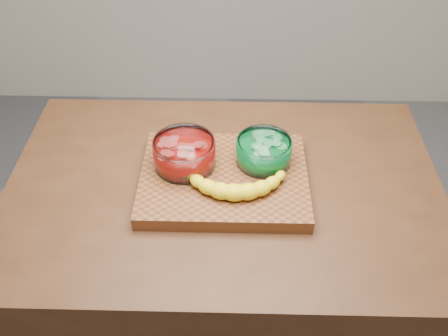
{
  "coord_description": "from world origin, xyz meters",
  "views": [
    {
      "loc": [
        0.02,
        -0.99,
        1.85
      ],
      "look_at": [
        0.0,
        0.0,
        0.96
      ],
      "focal_mm": 40.0,
      "sensor_mm": 36.0,
      "label": 1
    }
  ],
  "objects": [
    {
      "name": "banana",
      "position": [
        0.03,
        -0.06,
        0.96
      ],
      "size": [
        0.31,
        0.13,
        0.04
      ],
      "primitive_type": null,
      "color": "yellow",
      "rests_on": "cutting_board"
    },
    {
      "name": "bowl_red",
      "position": [
        -0.11,
        0.04,
        0.98
      ],
      "size": [
        0.17,
        0.17,
        0.08
      ],
      "color": "white",
      "rests_on": "cutting_board"
    },
    {
      "name": "cutting_board",
      "position": [
        0.0,
        0.0,
        0.92
      ],
      "size": [
        0.45,
        0.35,
        0.04
      ],
      "primitive_type": "cube",
      "color": "brown",
      "rests_on": "counter"
    },
    {
      "name": "bowl_green",
      "position": [
        0.11,
        0.05,
        0.97
      ],
      "size": [
        0.15,
        0.15,
        0.07
      ],
      "color": "white",
      "rests_on": "cutting_board"
    },
    {
      "name": "counter",
      "position": [
        0.0,
        0.0,
        0.45
      ],
      "size": [
        1.2,
        0.8,
        0.9
      ],
      "primitive_type": "cube",
      "color": "#472815",
      "rests_on": "ground"
    }
  ]
}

